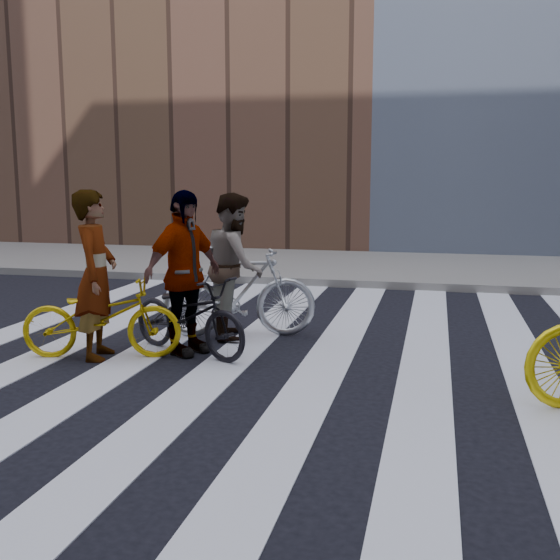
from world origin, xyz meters
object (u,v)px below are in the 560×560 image
at_px(bike_silver_mid, 239,291).
at_px(rider_left, 96,275).
at_px(bike_dark_rear, 188,315).
at_px(rider_rear, 184,273).
at_px(rider_mid, 235,266).
at_px(bike_yellow_left, 102,317).

bearing_deg(bike_silver_mid, rider_left, 119.55).
bearing_deg(bike_dark_rear, rider_rear, 114.96).
xyz_separation_m(bike_silver_mid, rider_left, (-1.31, -1.36, 0.37)).
height_order(bike_silver_mid, bike_dark_rear, bike_silver_mid).
relative_size(bike_dark_rear, rider_mid, 0.95).
bearing_deg(rider_mid, bike_silver_mid, -106.57).
relative_size(bike_yellow_left, rider_mid, 0.97).
distance_m(rider_left, rider_mid, 1.85).
relative_size(bike_dark_rear, rider_left, 0.92).
distance_m(bike_dark_rear, rider_rear, 0.50).
relative_size(bike_silver_mid, rider_rear, 1.04).
bearing_deg(bike_silver_mid, bike_dark_rear, 144.37).
bearing_deg(bike_yellow_left, bike_silver_mid, -56.68).
xyz_separation_m(bike_dark_rear, rider_left, (-0.97, -0.39, 0.50)).
bearing_deg(bike_dark_rear, bike_yellow_left, 138.10).
bearing_deg(rider_rear, bike_dark_rear, -65.04).
bearing_deg(rider_left, bike_yellow_left, -103.91).
height_order(bike_yellow_left, rider_mid, rider_mid).
height_order(bike_silver_mid, rider_mid, rider_mid).
height_order(bike_silver_mid, rider_rear, rider_rear).
distance_m(bike_yellow_left, rider_rear, 1.08).
bearing_deg(rider_mid, bike_dark_rear, 147.07).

